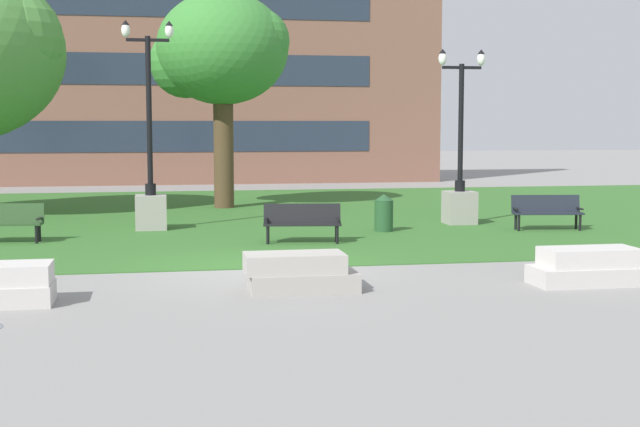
% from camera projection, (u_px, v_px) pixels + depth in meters
% --- Properties ---
extents(ground_plane, '(140.00, 140.00, 0.00)m').
position_uv_depth(ground_plane, '(260.00, 269.00, 17.09)').
color(ground_plane, gray).
extents(grass_lawn, '(40.00, 20.00, 0.02)m').
position_uv_depth(grass_lawn, '(223.00, 216.00, 26.88)').
color(grass_lawn, '#336628').
rests_on(grass_lawn, ground).
extents(concrete_block_left, '(1.88, 0.90, 0.64)m').
position_uv_depth(concrete_block_left, '(299.00, 273.00, 14.84)').
color(concrete_block_left, '#9E9991').
rests_on(concrete_block_left, ground).
extents(concrete_block_right, '(1.84, 0.90, 0.64)m').
position_uv_depth(concrete_block_right, '(586.00, 267.00, 15.45)').
color(concrete_block_right, '#BCB7B2').
rests_on(concrete_block_right, ground).
extents(park_bench_near_left, '(1.86, 0.79, 0.90)m').
position_uv_depth(park_bench_near_left, '(547.00, 210.00, 23.22)').
color(park_bench_near_left, '#1E232D').
rests_on(park_bench_near_left, grass_lawn).
extents(park_bench_near_right, '(1.86, 0.78, 0.90)m').
position_uv_depth(park_bench_near_right, '(302.00, 220.00, 20.72)').
color(park_bench_near_right, black).
rests_on(park_bench_near_right, grass_lawn).
extents(park_bench_far_right, '(1.84, 0.69, 0.90)m').
position_uv_depth(park_bench_far_right, '(4.00, 220.00, 20.75)').
color(park_bench_far_right, '#284723').
rests_on(park_bench_far_right, grass_lawn).
extents(lamp_post_right, '(1.32, 0.80, 4.78)m').
position_uv_depth(lamp_post_right, '(460.00, 188.00, 24.57)').
color(lamp_post_right, gray).
rests_on(lamp_post_right, grass_lawn).
extents(lamp_post_center, '(1.32, 0.80, 5.40)m').
position_uv_depth(lamp_post_center, '(151.00, 188.00, 23.26)').
color(lamp_post_center, gray).
rests_on(lamp_post_center, grass_lawn).
extents(tree_near_right, '(4.49, 4.28, 7.01)m').
position_uv_depth(tree_near_right, '(221.00, 52.00, 28.89)').
color(tree_near_right, '#4C3823').
rests_on(tree_near_right, grass_lawn).
extents(trash_bin, '(0.49, 0.49, 0.96)m').
position_uv_depth(trash_bin, '(384.00, 213.00, 22.90)').
color(trash_bin, '#234C28').
rests_on(trash_bin, grass_lawn).
extents(building_facade_distant, '(28.04, 1.03, 12.92)m').
position_uv_depth(building_facade_distant, '(139.00, 41.00, 39.94)').
color(building_facade_distant, brown).
rests_on(building_facade_distant, ground).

